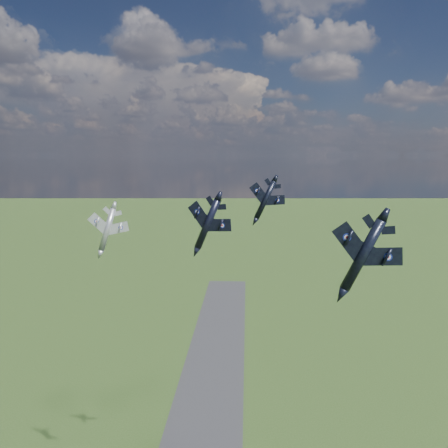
# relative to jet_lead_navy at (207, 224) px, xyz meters

# --- Properties ---
(jet_lead_navy) EXTENTS (16.83, 19.44, 7.88)m
(jet_lead_navy) POSITION_rel_jet_lead_navy_xyz_m (0.00, 0.00, 0.00)
(jet_lead_navy) COLOR black
(jet_right_navy) EXTENTS (14.26, 17.52, 7.55)m
(jet_right_navy) POSITION_rel_jet_lead_navy_xyz_m (25.37, -31.89, 0.68)
(jet_right_navy) COLOR black
(jet_high_navy) EXTENTS (9.88, 13.31, 6.45)m
(jet_high_navy) POSITION_rel_jet_lead_navy_xyz_m (12.89, 7.82, 4.64)
(jet_high_navy) COLOR black
(jet_left_silver) EXTENTS (13.77, 15.96, 5.64)m
(jet_left_silver) POSITION_rel_jet_lead_navy_xyz_m (-22.43, 0.04, -1.40)
(jet_left_silver) COLOR #93959C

